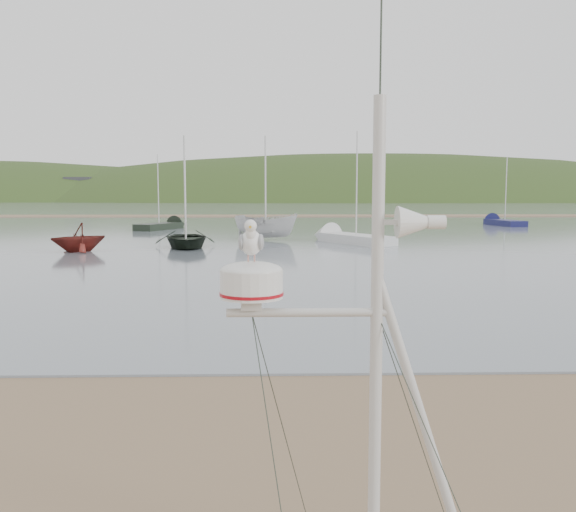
{
  "coord_description": "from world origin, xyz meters",
  "views": [
    {
      "loc": [
        1.47,
        -5.43,
        2.9
      ],
      "look_at": [
        1.62,
        1.0,
        2.23
      ],
      "focal_mm": 38.0,
      "sensor_mm": 36.0,
      "label": 1
    }
  ],
  "objects_px": {
    "boat_dark": "(185,205)",
    "boat_red": "(78,224)",
    "sailboat_dark_mid": "(170,225)",
    "sailboat_white_near": "(337,237)",
    "boat_white": "(266,205)",
    "sailboat_blue_far": "(496,222)",
    "mast_rig": "(368,450)"
  },
  "relations": [
    {
      "from": "boat_dark",
      "to": "boat_red",
      "type": "height_order",
      "value": "boat_dark"
    },
    {
      "from": "sailboat_dark_mid",
      "to": "sailboat_white_near",
      "type": "xyz_separation_m",
      "value": [
        12.17,
        -13.33,
        -0.0
      ]
    },
    {
      "from": "boat_white",
      "to": "sailboat_dark_mid",
      "type": "relative_size",
      "value": 0.65
    },
    {
      "from": "boat_red",
      "to": "sailboat_white_near",
      "type": "distance_m",
      "value": 14.72
    },
    {
      "from": "boat_red",
      "to": "sailboat_dark_mid",
      "type": "height_order",
      "value": "sailboat_dark_mid"
    },
    {
      "from": "sailboat_white_near",
      "to": "boat_white",
      "type": "bearing_deg",
      "value": 162.71
    },
    {
      "from": "sailboat_blue_far",
      "to": "sailboat_dark_mid",
      "type": "relative_size",
      "value": 1.03
    },
    {
      "from": "sailboat_dark_mid",
      "to": "sailboat_white_near",
      "type": "bearing_deg",
      "value": -47.6
    },
    {
      "from": "mast_rig",
      "to": "sailboat_dark_mid",
      "type": "relative_size",
      "value": 0.67
    },
    {
      "from": "sailboat_blue_far",
      "to": "boat_white",
      "type": "bearing_deg",
      "value": -140.05
    },
    {
      "from": "boat_dark",
      "to": "sailboat_blue_far",
      "type": "relative_size",
      "value": 0.67
    },
    {
      "from": "boat_white",
      "to": "sailboat_blue_far",
      "type": "xyz_separation_m",
      "value": [
        20.57,
        17.23,
        -1.84
      ]
    },
    {
      "from": "sailboat_blue_far",
      "to": "sailboat_white_near",
      "type": "bearing_deg",
      "value": -131.26
    },
    {
      "from": "boat_red",
      "to": "mast_rig",
      "type": "bearing_deg",
      "value": -18.01
    },
    {
      "from": "boat_white",
      "to": "sailboat_blue_far",
      "type": "bearing_deg",
      "value": -26.46
    },
    {
      "from": "boat_white",
      "to": "sailboat_white_near",
      "type": "bearing_deg",
      "value": -83.71
    },
    {
      "from": "sailboat_white_near",
      "to": "boat_red",
      "type": "bearing_deg",
      "value": -155.11
    },
    {
      "from": "boat_white",
      "to": "boat_red",
      "type": "bearing_deg",
      "value": 153.32
    },
    {
      "from": "boat_white",
      "to": "boat_dark",
      "type": "bearing_deg",
      "value": 166.93
    },
    {
      "from": "boat_red",
      "to": "sailboat_white_near",
      "type": "bearing_deg",
      "value": 75.14
    },
    {
      "from": "mast_rig",
      "to": "boat_red",
      "type": "distance_m",
      "value": 27.6
    },
    {
      "from": "boat_white",
      "to": "sailboat_dark_mid",
      "type": "height_order",
      "value": "sailboat_dark_mid"
    },
    {
      "from": "mast_rig",
      "to": "sailboat_blue_far",
      "type": "relative_size",
      "value": 0.65
    },
    {
      "from": "sailboat_dark_mid",
      "to": "mast_rig",
      "type": "bearing_deg",
      "value": -78.64
    },
    {
      "from": "boat_dark",
      "to": "sailboat_dark_mid",
      "type": "relative_size",
      "value": 0.69
    },
    {
      "from": "sailboat_dark_mid",
      "to": "sailboat_blue_far",
      "type": "bearing_deg",
      "value": 10.41
    },
    {
      "from": "boat_dark",
      "to": "boat_white",
      "type": "bearing_deg",
      "value": 43.69
    },
    {
      "from": "sailboat_white_near",
      "to": "sailboat_dark_mid",
      "type": "bearing_deg",
      "value": 132.4
    },
    {
      "from": "sailboat_blue_far",
      "to": "boat_dark",
      "type": "bearing_deg",
      "value": -137.33
    },
    {
      "from": "boat_red",
      "to": "boat_white",
      "type": "bearing_deg",
      "value": 89.99
    },
    {
      "from": "mast_rig",
      "to": "sailboat_white_near",
      "type": "distance_m",
      "value": 31.97
    },
    {
      "from": "sailboat_blue_far",
      "to": "mast_rig",
      "type": "bearing_deg",
      "value": -111.05
    }
  ]
}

